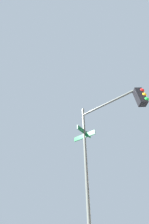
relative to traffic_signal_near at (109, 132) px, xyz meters
name	(u,v)px	position (x,y,z in m)	size (l,w,h in m)	color
traffic_signal_near	(109,132)	(0.00, 0.00, 0.00)	(2.21, 2.77, 6.24)	#474C47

